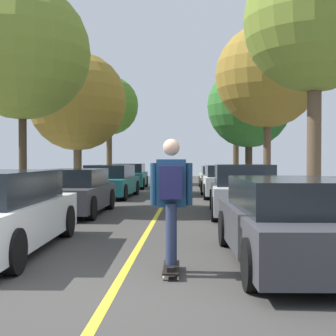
% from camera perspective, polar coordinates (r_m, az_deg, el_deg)
% --- Properties ---
extents(ground, '(80.00, 80.00, 0.00)m').
position_cam_1_polar(ground, '(5.71, -6.86, -14.94)').
color(ground, '#3D3A38').
extents(center_line, '(0.12, 39.20, 0.01)m').
position_cam_1_polar(center_line, '(9.59, -2.89, -8.40)').
color(center_line, gold).
rests_on(center_line, ground).
extents(parked_car_left_near, '(1.86, 4.16, 1.31)m').
position_cam_1_polar(parked_car_left_near, '(13.75, -11.45, -2.90)').
color(parked_car_left_near, '#38383D').
rests_on(parked_car_left_near, ground).
extents(parked_car_left_far, '(2.12, 4.55, 1.36)m').
position_cam_1_polar(parked_car_left_far, '(19.69, -7.15, -1.65)').
color(parked_car_left_far, '#196066').
rests_on(parked_car_left_far, ground).
extents(parked_car_left_farthest, '(1.97, 4.19, 1.37)m').
position_cam_1_polar(parked_car_left_farthest, '(26.06, -4.76, -0.97)').
color(parked_car_left_farthest, '#196066').
rests_on(parked_car_left_farthest, ground).
extents(parked_car_right_nearest, '(1.95, 4.38, 1.29)m').
position_cam_1_polar(parked_car_right_nearest, '(7.27, 14.77, -6.33)').
color(parked_car_right_nearest, '#38383D').
rests_on(parked_car_right_nearest, ground).
extents(parked_car_right_near, '(1.94, 4.37, 1.44)m').
position_cam_1_polar(parked_car_right_near, '(13.36, 9.15, -2.76)').
color(parked_car_right_near, '#B7B7BC').
rests_on(parked_car_right_near, ground).
extents(parked_car_right_far, '(2.00, 4.09, 1.36)m').
position_cam_1_polar(parked_car_right_far, '(19.60, 7.06, -1.67)').
color(parked_car_right_far, white).
rests_on(parked_car_right_far, ground).
extents(parked_car_right_farthest, '(1.91, 4.52, 1.25)m').
position_cam_1_polar(parked_car_right_farthest, '(25.69, 6.00, -1.10)').
color(parked_car_right_farthest, '#BCAD89').
rests_on(parked_car_right_farthest, ground).
extents(street_tree_left_nearest, '(4.19, 4.19, 6.87)m').
position_cam_1_polar(street_tree_left_nearest, '(15.43, -17.47, 13.44)').
color(street_tree_left_nearest, '#3D2D1E').
rests_on(street_tree_left_nearest, sidewalk_left).
extents(street_tree_left_near, '(4.53, 4.53, 6.40)m').
position_cam_1_polar(street_tree_left_near, '(22.02, -11.07, 7.99)').
color(street_tree_left_near, brown).
rests_on(street_tree_left_near, sidewalk_left).
extents(street_tree_left_far, '(3.78, 3.78, 6.83)m').
position_cam_1_polar(street_tree_left_far, '(30.40, -7.24, 7.57)').
color(street_tree_left_far, '#4C3823').
rests_on(street_tree_left_far, sidewalk_left).
extents(street_tree_right_nearest, '(3.78, 3.78, 7.03)m').
position_cam_1_polar(street_tree_right_nearest, '(13.52, 17.57, 16.74)').
color(street_tree_right_nearest, brown).
rests_on(street_tree_right_nearest, sidewalk_right).
extents(street_tree_right_near, '(4.43, 4.43, 7.25)m').
position_cam_1_polar(street_tree_right_near, '(20.65, 12.10, 10.98)').
color(street_tree_right_near, brown).
rests_on(street_tree_right_near, sidewalk_right).
extents(street_tree_right_far, '(4.64, 4.64, 6.77)m').
position_cam_1_polar(street_tree_right_far, '(26.54, 9.90, 7.47)').
color(street_tree_right_far, '#3D2D1E').
rests_on(street_tree_right_far, sidewalk_right).
extents(street_tree_right_farthest, '(3.63, 3.63, 6.83)m').
position_cam_1_polar(street_tree_right_farthest, '(33.64, 8.35, 7.02)').
color(street_tree_right_farthest, '#4C3823').
rests_on(street_tree_right_farthest, sidewalk_right).
extents(fire_hydrant, '(0.20, 0.20, 0.70)m').
position_cam_1_polar(fire_hydrant, '(12.13, 17.06, -4.17)').
color(fire_hydrant, '#B2140F').
rests_on(fire_hydrant, sidewalk_right).
extents(streetlamp, '(0.36, 0.24, 4.85)m').
position_cam_1_polar(streetlamp, '(20.51, 11.82, 4.85)').
color(streetlamp, '#38383D').
rests_on(streetlamp, sidewalk_right).
extents(skateboard, '(0.23, 0.84, 0.10)m').
position_cam_1_polar(skateboard, '(6.51, 0.41, -12.15)').
color(skateboard, black).
rests_on(skateboard, ground).
extents(skateboarder, '(0.58, 0.70, 1.75)m').
position_cam_1_polar(skateboarder, '(6.33, 0.40, -3.29)').
color(skateboarder, black).
rests_on(skateboarder, skateboard).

